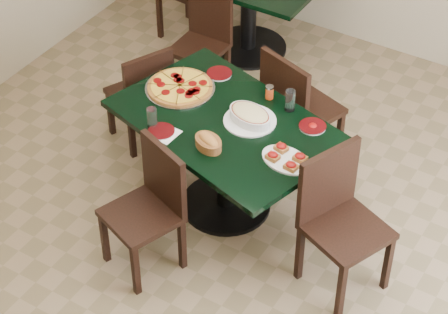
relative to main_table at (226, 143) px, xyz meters
The scene contains 18 objects.
floor 0.68m from the main_table, 62.80° to the right, with size 5.50×5.50×0.00m, color brown.
main_table is the anchor object (origin of this frame).
chair_far 0.65m from the main_table, 74.17° to the left, with size 0.57×0.57×0.96m.
chair_near 0.68m from the main_table, 102.08° to the right, with size 0.53×0.53×0.89m.
chair_right 0.92m from the main_table, 11.51° to the right, with size 0.58×0.58×0.96m.
chair_left 0.92m from the main_table, 162.39° to the left, with size 0.52×0.52×0.84m.
back_chair_near 1.45m from the main_table, 128.40° to the left, with size 0.39×0.39×0.83m.
pepperoni_pizza 0.51m from the main_table, 163.54° to the left, with size 0.47×0.47×0.04m.
lasagna_casserole 0.27m from the main_table, 29.71° to the left, with size 0.35×0.34×0.09m.
bread_basket 0.36m from the main_table, 81.75° to the right, with size 0.24×0.21×0.09m.
bruschetta_platter 0.57m from the main_table, 15.77° to the right, with size 0.37×0.29×0.05m.
side_plate_near 0.47m from the main_table, 132.78° to the right, with size 0.17×0.17×0.02m.
side_plate_far_r 0.59m from the main_table, 24.62° to the left, with size 0.18×0.18×0.03m.
side_plate_far_l 0.55m from the main_table, 126.77° to the left, with size 0.18×0.18×0.02m.
napkin_setting 0.45m from the main_table, 129.98° to the right, with size 0.17×0.17×0.01m.
water_glass_a 0.50m from the main_table, 47.86° to the left, with size 0.07×0.07×0.15m, color silver.
water_glass_b 0.54m from the main_table, 141.26° to the right, with size 0.07×0.07×0.14m, color silver.
pepper_shaker 0.44m from the main_table, 72.24° to the left, with size 0.06×0.06×0.10m.
Camera 1 is at (2.12, -3.43, 4.23)m, focal length 70.00 mm.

